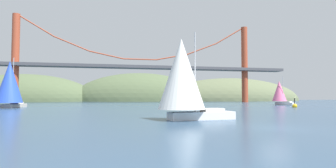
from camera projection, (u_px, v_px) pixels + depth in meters
ground_plane at (275, 128)px, 21.69m from camera, size 360.00×360.00×0.00m
headland_right at (231, 101)px, 166.22m from camera, size 88.61×44.00×27.63m
headland_left at (25, 102)px, 141.71m from camera, size 72.63×44.00×28.58m
headland_center at (141, 101)px, 154.50m from camera, size 75.44×44.00×31.69m
suspension_bridge at (140, 65)px, 115.15m from camera, size 132.09×6.00×34.81m
sailboat_white_mainsail at (183, 77)px, 29.18m from camera, size 8.82×5.56×9.50m
sailboat_blue_spinnaker at (10, 83)px, 60.83m from camera, size 6.25×9.77×11.43m
sailboat_pink_spinnaker at (280, 92)px, 83.42m from camera, size 5.31×7.59×8.62m
channel_buoy at (295, 106)px, 63.70m from camera, size 1.10×1.10×2.64m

